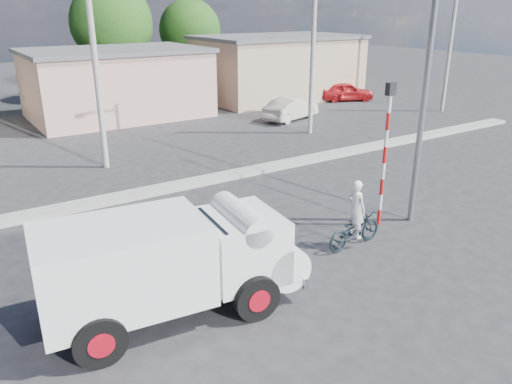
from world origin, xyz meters
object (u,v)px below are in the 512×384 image
streetlight (425,59)px  traffic_pole (386,144)px  bicycle (354,230)px  cyclist (355,219)px  car_red (346,91)px  truck (175,261)px  car_cream (291,109)px

streetlight → traffic_pole: bearing=162.3°
bicycle → cyclist: (0.00, 0.00, 0.33)m
streetlight → car_red: bearing=52.1°
cyclist → streetlight: 4.91m
truck → bicycle: bearing=9.1°
traffic_pole → streetlight: streetlight is taller
bicycle → car_cream: bearing=-34.5°
truck → cyclist: (5.53, 0.26, -0.45)m
cyclist → car_red: cyclist is taller
car_red → streetlight: (-13.24, -17.02, 4.30)m
bicycle → streetlight: 5.19m
truck → streetlight: 8.98m
car_cream → car_red: bearing=-84.6°
truck → car_cream: 20.43m
bicycle → car_cream: 16.82m
bicycle → car_red: (15.87, 17.39, 0.15)m
bicycle → traffic_pole: size_ratio=0.44×
cyclist → car_red: (15.87, 17.39, -0.17)m
bicycle → streetlight: streetlight is taller
truck → traffic_pole: traffic_pole is taller
car_cream → traffic_pole: (-6.98, -13.75, 1.94)m
bicycle → car_cream: size_ratio=0.49×
car_red → cyclist: bearing=161.7°
traffic_pole → car_cream: bearing=63.1°
cyclist → car_red: bearing=-45.8°
cyclist → car_cream: size_ratio=0.42×
truck → bicycle: 5.59m
car_cream → car_red: (7.19, 2.98, 0.01)m
bicycle → traffic_pole: 2.77m
cyclist → car_cream: cyclist is taller
bicycle → car_red: 23.54m
truck → cyclist: 5.56m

